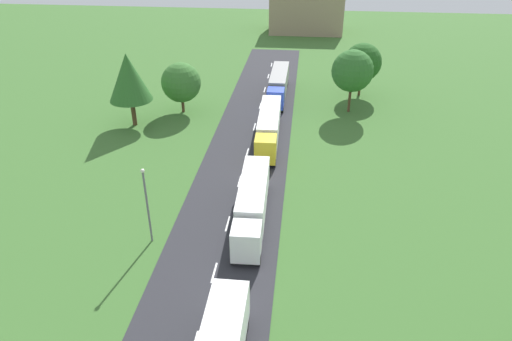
% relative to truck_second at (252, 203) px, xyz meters
% --- Properties ---
extents(road, '(10.00, 140.00, 0.06)m').
position_rel_truck_second_xyz_m(road, '(-2.25, -8.46, -2.12)').
color(road, '#2B2B30').
rests_on(road, ground).
extents(lane_marking_centre, '(0.16, 124.47, 0.01)m').
position_rel_truck_second_xyz_m(lane_marking_centre, '(-2.25, -10.89, -2.08)').
color(lane_marking_centre, white).
rests_on(lane_marking_centre, road).
extents(truck_second, '(2.85, 13.15, 3.64)m').
position_rel_truck_second_xyz_m(truck_second, '(0.00, 0.00, 0.00)').
color(truck_second, white).
rests_on(truck_second, road).
extents(truck_third, '(2.85, 14.46, 3.57)m').
position_rel_truck_second_xyz_m(truck_third, '(0.04, 17.45, -0.02)').
color(truck_third, yellow).
rests_on(truck_third, road).
extents(truck_fourth, '(2.55, 14.26, 3.59)m').
position_rel_truck_second_xyz_m(truck_fourth, '(0.18, 33.90, -0.02)').
color(truck_fourth, blue).
rests_on(truck_fourth, road).
extents(lamppost_second, '(0.36, 0.36, 7.35)m').
position_rel_truck_second_xyz_m(lamppost_second, '(-8.56, -3.85, 2.00)').
color(lamppost_second, slate).
rests_on(lamppost_second, ground).
extents(tree_oak, '(5.88, 5.88, 9.03)m').
position_rel_truck_second_xyz_m(tree_oak, '(10.81, 28.75, 3.94)').
color(tree_oak, '#513823').
rests_on(tree_oak, ground).
extents(tree_birch, '(5.69, 5.69, 9.88)m').
position_rel_truck_second_xyz_m(tree_birch, '(-18.66, 20.70, 4.57)').
color(tree_birch, '#513823').
rests_on(tree_birch, ground).
extents(tree_pine, '(5.62, 5.62, 7.25)m').
position_rel_truck_second_xyz_m(tree_pine, '(-13.21, 26.03, 2.28)').
color(tree_pine, '#513823').
rests_on(tree_pine, ground).
extents(tree_ash, '(5.82, 5.82, 8.23)m').
position_rel_truck_second_xyz_m(tree_ash, '(12.91, 35.84, 3.16)').
color(tree_ash, '#513823').
rests_on(tree_ash, ground).
extents(distant_building, '(17.08, 10.94, 9.38)m').
position_rel_truck_second_xyz_m(distant_building, '(3.71, 79.44, 2.55)').
color(distant_building, '#9E846B').
rests_on(distant_building, ground).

